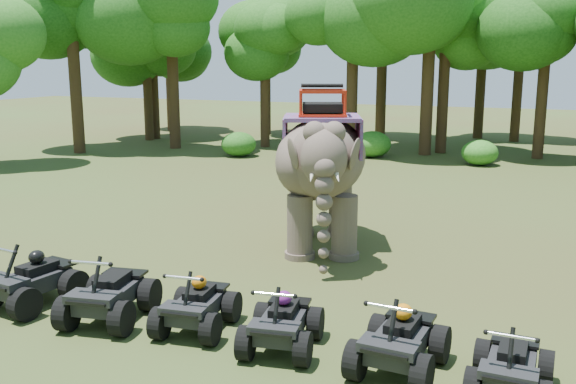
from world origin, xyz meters
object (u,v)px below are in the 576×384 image
elephant (322,168)px  atv_5 (512,358)px  atv_4 (400,332)px  atv_1 (109,286)px  atv_3 (282,315)px  atv_2 (196,298)px  atv_0 (31,273)px

elephant → atv_5: 7.96m
atv_4 → atv_5: bearing=-0.5°
elephant → atv_4: (3.35, -5.89, -1.41)m
elephant → atv_1: size_ratio=2.71×
elephant → atv_1: bearing=-129.0°
atv_3 → atv_5: size_ratio=1.03×
atv_4 → atv_2: bearing=-178.2°
elephant → atv_2: (-0.30, -5.75, -1.45)m
elephant → atv_1: (-2.00, -5.99, -1.38)m
atv_1 → atv_4: atv_1 is taller
elephant → atv_4: bearing=-80.9°
elephant → atv_0: 7.23m
atv_1 → atv_2: size_ratio=1.12×
atv_1 → atv_3: size_ratio=1.13×
elephant → atv_1: elephant is taller
atv_1 → atv_3: bearing=-8.0°
atv_1 → atv_4: 5.35m
atv_4 → atv_3: bearing=-176.2°
atv_0 → atv_1: bearing=6.9°
atv_3 → atv_5: (3.60, -0.14, -0.02)m
atv_3 → atv_4: (1.96, -0.01, 0.04)m
atv_4 → elephant: bearing=123.6°
atv_0 → atv_2: bearing=11.3°
atv_5 → atv_1: bearing=-178.6°
atv_1 → atv_5: bearing=-10.1°
atv_1 → atv_5: atv_1 is taller
elephant → atv_5: bearing=-70.9°
atv_3 → atv_0: bearing=171.8°
atv_3 → atv_4: atv_4 is taller
atv_2 → atv_1: bearing=-179.2°
atv_0 → atv_1: atv_1 is taller
elephant → atv_0: size_ratio=2.73×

